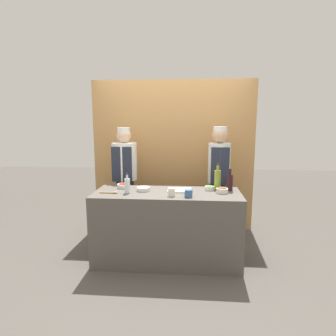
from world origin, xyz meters
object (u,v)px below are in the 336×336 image
wooden_spoon (111,192)px  sauce_bowl_red (124,186)px  chef_right (219,178)px  sauce_bowl_green (210,188)px  bottle_clear (127,185)px  chef_left (125,179)px  cutting_board (179,190)px  bottle_oil (218,179)px  sauce_bowl_white (143,189)px  cup_blue (189,193)px  cup_cream (171,192)px  sauce_bowl_brown (222,190)px  bottle_wine (230,182)px

wooden_spoon → sauce_bowl_red: bearing=72.9°
chef_right → sauce_bowl_green: bearing=-106.3°
sauce_bowl_red → bottle_clear: (0.11, -0.26, 0.07)m
bottle_clear → chef_left: chef_left is taller
cutting_board → bottle_oil: (0.48, 0.13, 0.12)m
sauce_bowl_white → bottle_clear: bottle_clear is taller
sauce_bowl_green → bottle_oil: size_ratio=0.35×
cutting_board → chef_right: chef_right is taller
cutting_board → cup_blue: (0.11, -0.28, 0.03)m
chef_left → cup_blue: bearing=-44.1°
bottle_oil → chef_left: (-1.33, 0.53, -0.13)m
cup_cream → sauce_bowl_green: bearing=34.5°
wooden_spoon → chef_right: 1.62m
sauce_bowl_green → cup_cream: 0.56m
sauce_bowl_brown → cup_cream: cup_cream is taller
cup_cream → wooden_spoon: cup_cream is taller
bottle_wine → wooden_spoon: bearing=-170.4°
cup_cream → chef_right: 1.11m
sauce_bowl_white → wooden_spoon: bearing=-158.3°
bottle_oil → chef_left: bearing=158.4°
bottle_oil → bottle_clear: bottle_oil is taller
cup_blue → chef_right: 1.03m
sauce_bowl_brown → chef_right: size_ratio=0.08×
bottle_clear → wooden_spoon: bottle_clear is taller
sauce_bowl_white → bottle_wine: bearing=5.2°
bottle_oil → chef_left: size_ratio=0.20×
sauce_bowl_brown → cup_blue: cup_blue is taller
cup_blue → wooden_spoon: 0.95m
sauce_bowl_white → cup_blue: 0.62m
sauce_bowl_brown → wooden_spoon: (-1.35, -0.12, -0.02)m
sauce_bowl_red → sauce_bowl_brown: (1.26, -0.18, 0.00)m
sauce_bowl_red → sauce_bowl_white: size_ratio=1.04×
sauce_bowl_brown → chef_left: size_ratio=0.09×
bottle_clear → chef_right: size_ratio=0.14×
sauce_bowl_white → bottle_wine: 1.09m
cutting_board → sauce_bowl_red: bearing=171.0°
sauce_bowl_green → cutting_board: bearing=-169.5°
cup_cream → wooden_spoon: (-0.75, 0.07, -0.04)m
sauce_bowl_white → chef_left: size_ratio=0.10×
cutting_board → chef_right: size_ratio=0.17×
sauce_bowl_white → cup_blue: (0.57, -0.24, 0.02)m
sauce_bowl_red → sauce_bowl_white: sauce_bowl_red is taller
bottle_oil → chef_left: 1.44m
cutting_board → wooden_spoon: bearing=-167.6°
cup_blue → chef_left: size_ratio=0.06×
cup_blue → chef_left: bearing=135.9°
sauce_bowl_red → chef_left: bearing=101.6°
cup_cream → cutting_board: bearing=71.3°
cutting_board → chef_right: bearing=50.1°
chef_right → bottle_wine: bearing=-82.5°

